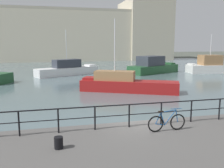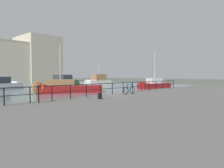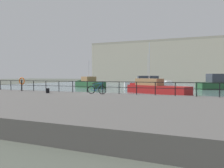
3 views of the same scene
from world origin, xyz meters
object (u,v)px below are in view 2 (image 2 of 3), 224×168
Objects in this scene: moored_green_narrowboat at (154,84)px; moored_harbor_tender at (68,88)px; parked_bicycle at (129,90)px; life_ring_stand at (38,88)px; moored_small_launch at (98,81)px; mooring_bollard at (100,96)px; moored_blue_motorboat at (64,82)px.

moored_harbor_tender is at bearing 2.67° from moored_green_narrowboat.
parked_bicycle is 8.96m from life_ring_stand.
life_ring_stand is at bearing 74.88° from moored_harbor_tender.
moored_green_narrowboat is at bearing 97.07° from moored_small_launch.
moored_small_launch is 37.52m from life_ring_stand.
moored_small_launch is 4.85× the size of life_ring_stand.
moored_green_narrowboat is (0.57, -15.65, -0.36)m from moored_small_launch.
moored_harbor_tender reaches higher than life_ring_stand.
moored_harbor_tender is at bearing 64.12° from mooring_bollard.
moored_small_launch is (8.90, -1.62, 0.08)m from moored_blue_motorboat.
moored_small_launch is at bearing 46.71° from mooring_bollard.
moored_harbor_tender is 13.12m from parked_bicycle.
moored_harbor_tender is 16.62m from life_ring_stand.
moored_harbor_tender reaches higher than parked_bicycle.
moored_small_launch is 35.25m from mooring_bollard.
mooring_bollard is at bearing -144.57° from moored_blue_motorboat.
moored_harbor_tender is at bearing -147.74° from moored_blue_motorboat.
mooring_bollard is at bearing -172.16° from parked_bicycle.
mooring_bollard is (-4.61, -0.74, -0.17)m from parked_bicycle.
mooring_bollard is (-15.27, -27.29, -0.01)m from moored_blue_motorboat.
parked_bicycle is at bearing -137.22° from moored_blue_motorboat.
mooring_bollard is at bearing 90.35° from moored_harbor_tender.
moored_small_launch is 15.67m from moored_green_narrowboat.
moored_green_narrowboat reaches higher than mooring_bollard.
parked_bicycle is (-20.13, -9.27, 0.44)m from moored_green_narrowboat.
mooring_bollard is at bearing -16.13° from life_ring_stand.
life_ring_stand is at bearing 30.99° from moored_green_narrowboat.
moored_harbor_tender is 1.19× the size of moored_green_narrowboat.
moored_green_narrowboat is at bearing -165.30° from moored_harbor_tender.
moored_small_launch reaches higher than parked_bicycle.
moored_harbor_tender is at bearing 39.31° from moored_small_launch.
moored_harbor_tender reaches higher than moored_blue_motorboat.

